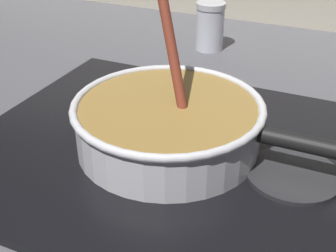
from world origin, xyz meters
name	(u,v)px	position (x,y,z in m)	size (l,w,h in m)	color
ground	(118,216)	(0.00, 0.00, -0.02)	(2.40, 1.60, 0.04)	#4C4C51
hob_plate	(168,149)	(0.01, 0.13, 0.01)	(0.56, 0.48, 0.01)	black
burner_ring	(168,143)	(0.01, 0.13, 0.02)	(0.19, 0.19, 0.01)	#592D0C
spare_burner	(293,174)	(0.19, 0.13, 0.01)	(0.12, 0.12, 0.01)	#262628
cooking_pan	(169,123)	(0.01, 0.13, 0.05)	(0.42, 0.26, 0.30)	silver
condiment_jar	(210,26)	(-0.08, 0.55, 0.05)	(0.06, 0.06, 0.10)	silver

